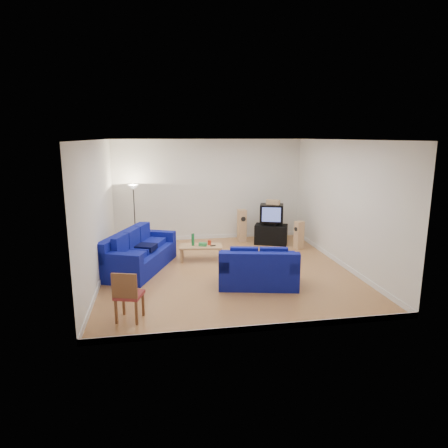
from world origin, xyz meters
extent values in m
cube|color=brown|center=(0.00, 0.00, 0.00)|extent=(6.00, 6.50, 0.01)
cube|color=white|center=(0.00, 0.00, 3.20)|extent=(6.00, 6.50, 0.01)
cube|color=white|center=(0.00, 3.25, 1.60)|extent=(6.00, 0.01, 3.20)
cube|color=white|center=(0.00, -3.25, 1.60)|extent=(6.00, 0.01, 3.20)
cube|color=white|center=(-3.00, 0.00, 1.60)|extent=(0.01, 6.50, 3.20)
cube|color=white|center=(3.00, 0.00, 1.60)|extent=(0.01, 6.50, 3.20)
cube|color=white|center=(0.00, 3.24, 0.06)|extent=(6.00, 0.02, 0.12)
cube|color=white|center=(0.00, -3.24, 0.06)|extent=(6.00, 0.02, 0.12)
cube|color=white|center=(-2.99, 0.00, 0.06)|extent=(0.02, 6.50, 0.12)
cube|color=white|center=(2.99, 0.00, 0.06)|extent=(0.02, 6.50, 0.12)
cube|color=#000457|center=(-2.12, 0.47, 0.23)|extent=(1.90, 2.66, 0.47)
cube|color=#000457|center=(-2.50, 0.62, 0.71)|extent=(1.14, 2.36, 0.48)
cube|color=#000457|center=(-1.71, 1.49, 0.60)|extent=(1.07, 0.62, 0.27)
cube|color=#000457|center=(-2.53, -0.55, 0.60)|extent=(1.07, 0.62, 0.27)
cube|color=black|center=(-1.97, 0.40, 0.58)|extent=(0.58, 0.58, 0.13)
cube|color=#000457|center=(0.52, -1.10, 0.21)|extent=(1.89, 1.31, 0.43)
cube|color=#000457|center=(0.44, -1.47, 0.65)|extent=(1.74, 0.58, 0.44)
cube|color=#000457|center=(-0.22, -0.95, 0.55)|extent=(0.42, 0.99, 0.24)
cube|color=#000457|center=(1.25, -1.26, 0.55)|extent=(0.42, 0.99, 0.24)
cube|color=black|center=(0.55, -0.95, 0.53)|extent=(0.48, 0.48, 0.12)
cube|color=tan|center=(-0.54, 0.94, 0.38)|extent=(1.19, 0.70, 0.05)
cube|color=tan|center=(-1.08, 0.78, 0.18)|extent=(0.07, 0.07, 0.36)
cube|color=tan|center=(-1.02, 1.24, 0.18)|extent=(0.07, 0.07, 0.36)
cube|color=tan|center=(-0.06, 0.65, 0.18)|extent=(0.07, 0.07, 0.36)
cube|color=tan|center=(0.00, 1.11, 0.18)|extent=(0.07, 0.07, 0.36)
cylinder|color=#197233|center=(-0.75, 0.98, 0.57)|extent=(0.10, 0.10, 0.33)
cube|color=green|center=(-0.49, 0.89, 0.45)|extent=(0.23, 0.17, 0.09)
cylinder|color=red|center=(-0.30, 0.98, 0.47)|extent=(0.09, 0.09, 0.13)
cube|color=black|center=(-0.22, 0.84, 0.42)|extent=(0.15, 0.08, 0.02)
cube|color=black|center=(1.80, 2.26, 0.30)|extent=(1.12, 0.87, 0.60)
cube|color=black|center=(1.82, 2.27, 0.65)|extent=(0.50, 0.49, 0.09)
cube|color=black|center=(1.82, 2.32, 0.96)|extent=(0.83, 0.71, 0.54)
cube|color=#455398|center=(1.74, 2.06, 0.96)|extent=(0.54, 0.19, 0.44)
cube|color=tan|center=(1.86, 2.30, 1.31)|extent=(0.43, 0.35, 0.14)
cube|color=tan|center=(0.97, 2.70, 0.51)|extent=(0.25, 0.31, 1.03)
cylinder|color=black|center=(0.98, 2.54, 0.76)|extent=(0.15, 0.03, 0.15)
cube|color=tan|center=(2.45, 1.56, 0.42)|extent=(0.30, 0.27, 0.84)
cylinder|color=black|center=(2.33, 1.51, 0.62)|extent=(0.06, 0.12, 0.12)
cylinder|color=black|center=(-2.34, 2.70, 0.02)|extent=(0.24, 0.24, 0.03)
cylinder|color=black|center=(-2.34, 2.70, 0.90)|extent=(0.03, 0.03, 1.76)
cone|color=white|center=(-2.34, 2.70, 1.81)|extent=(0.32, 0.32, 0.14)
cube|color=brown|center=(-2.45, -2.53, 0.23)|extent=(0.05, 0.05, 0.46)
cube|color=brown|center=(-2.34, -2.17, 0.23)|extent=(0.05, 0.05, 0.46)
cube|color=brown|center=(-2.09, -2.64, 0.23)|extent=(0.05, 0.05, 0.46)
cube|color=brown|center=(-1.99, -2.28, 0.23)|extent=(0.05, 0.05, 0.46)
cube|color=maroon|center=(-2.22, -2.40, 0.48)|extent=(0.57, 0.57, 0.06)
cube|color=brown|center=(-2.28, -2.60, 0.73)|extent=(0.45, 0.17, 0.46)
camera|label=1|loc=(-1.67, -9.35, 3.27)|focal=32.00mm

